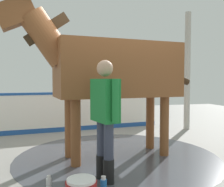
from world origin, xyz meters
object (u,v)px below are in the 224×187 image
at_px(horse, 111,69).
at_px(bottle_shampoo, 49,184).
at_px(handler, 105,112).
at_px(bottle_spray, 104,186).

bearing_deg(horse, bottle_shampoo, 40.49).
relative_size(horse, bottle_shampoo, 18.75).
height_order(handler, bottle_shampoo, handler).
distance_m(handler, bottle_spray, 0.92).
xyz_separation_m(horse, bottle_shampoo, (1.12, -1.08, -1.45)).
bearing_deg(handler, bottle_shampoo, 175.83).
bearing_deg(handler, horse, 57.54).
bearing_deg(bottle_shampoo, bottle_spray, 64.93).
height_order(bottle_shampoo, bottle_spray, bottle_spray).
distance_m(horse, bottle_shampoo, 2.12).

